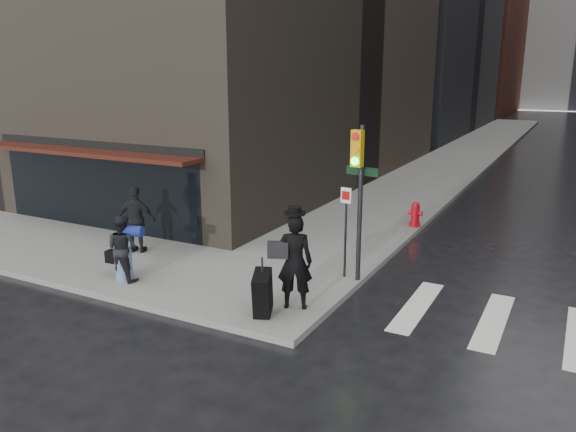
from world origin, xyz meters
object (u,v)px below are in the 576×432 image
Objects in this scene: fire_hydrant at (415,215)px; man_greycoat at (137,220)px; traffic_light at (358,183)px; man_overcoat at (288,267)px; man_jeans at (122,248)px.

man_greycoat is at bearing -134.30° from fire_hydrant.
fire_hydrant is (-0.05, 5.44, -2.02)m from traffic_light.
man_greycoat is (-5.46, 1.47, -0.02)m from man_overcoat.
traffic_light is at bearing -89.44° from fire_hydrant.
man_greycoat is 2.27× the size of fire_hydrant.
traffic_light is (4.90, 2.53, 1.58)m from man_jeans.
man_jeans reaches higher than fire_hydrant.
traffic_light reaches higher than man_greycoat.
traffic_light is 4.55× the size of fire_hydrant.
man_jeans is 9.34m from fire_hydrant.
man_greycoat is 0.50× the size of traffic_light.
man_jeans is at bearing 106.57° from man_greycoat.
traffic_light reaches higher than fire_hydrant.
man_jeans is 0.86× the size of man_greycoat.
man_overcoat is 1.41× the size of man_jeans.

